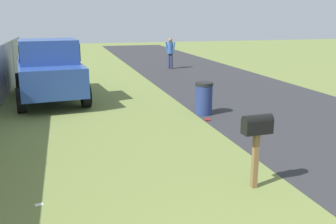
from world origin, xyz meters
name	(u,v)px	position (x,y,z in m)	size (l,w,h in m)	color
mailbox	(257,130)	(3.90, -0.86, 1.02)	(0.23, 0.51, 1.27)	brown
pickup_truck	(49,68)	(11.88, 2.62, 1.10)	(5.00, 2.60, 2.09)	#284793
trash_bin	(204,98)	(8.71, -1.77, 0.48)	(0.52, 0.52, 0.95)	navy
pedestrian	(170,51)	(18.50, -3.52, 0.97)	(0.33, 0.49, 1.67)	#2D3351
litter_wrapper_near_hydrant	(39,204)	(4.23, 2.62, 0.00)	(0.12, 0.08, 0.01)	silver
litter_can_far_scatter	(207,120)	(8.00, -1.62, 0.03)	(0.07, 0.07, 0.12)	red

